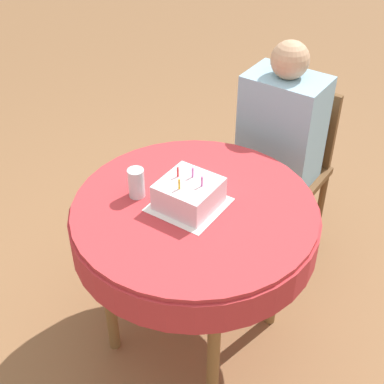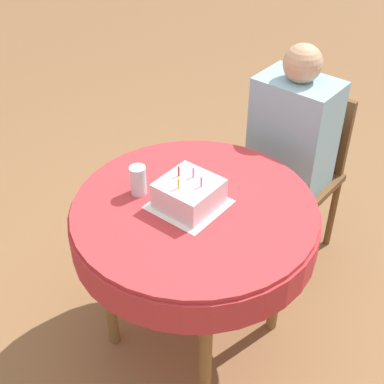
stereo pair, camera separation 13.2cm
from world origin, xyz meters
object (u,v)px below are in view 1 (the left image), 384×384
birthday_cake (189,194)px  drinking_glass (136,183)px  chair (284,164)px  person (280,136)px

birthday_cake → drinking_glass: size_ratio=1.73×
chair → birthday_cake: (-0.03, -0.85, 0.33)m
chair → person: bearing=-90.0°
chair → person: person is taller
person → birthday_cake: size_ratio=5.61×
chair → birthday_cake: bearing=-90.7°
person → drinking_glass: person is taller
drinking_glass → birthday_cake: bearing=17.4°
person → chair: bearing=90.0°
person → drinking_glass: size_ratio=9.70×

